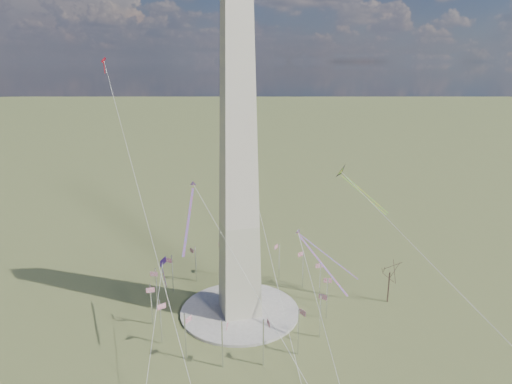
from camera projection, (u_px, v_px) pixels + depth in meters
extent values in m
plane|color=#4C5A2D|center=(240.00, 312.00, 138.86)|extent=(2000.00, 2000.00, 0.00)
cylinder|color=beige|center=(240.00, 311.00, 138.75)|extent=(36.00, 36.00, 0.80)
cylinder|color=white|center=(320.00, 283.00, 143.54)|extent=(0.36, 0.36, 13.00)
cube|color=#B51835|center=(319.00, 266.00, 143.29)|extent=(2.40, 0.08, 1.50)
cylinder|color=white|center=(303.00, 270.00, 152.29)|extent=(0.36, 0.36, 13.00)
cube|color=#B51835|center=(301.00, 254.00, 151.82)|extent=(2.25, 0.99, 1.50)
cylinder|color=white|center=(279.00, 262.00, 158.72)|extent=(0.36, 0.36, 13.00)
cube|color=#B51835|center=(276.00, 247.00, 157.89)|extent=(1.75, 1.75, 1.50)
cylinder|color=white|center=(252.00, 258.00, 161.86)|extent=(0.36, 0.36, 13.00)
cube|color=#B51835|center=(248.00, 244.00, 160.56)|extent=(0.99, 2.25, 1.50)
cylinder|color=white|center=(223.00, 259.00, 161.22)|extent=(0.36, 0.36, 13.00)
cube|color=#B51835|center=(219.00, 245.00, 159.44)|extent=(0.08, 2.40, 1.50)
cylinder|color=white|center=(196.00, 264.00, 156.91)|extent=(0.36, 0.36, 13.00)
cube|color=#B51835|center=(192.00, 251.00, 154.69)|extent=(0.99, 2.25, 1.50)
cylinder|color=white|center=(173.00, 274.00, 149.58)|extent=(0.36, 0.36, 13.00)
cube|color=#B51835|center=(169.00, 260.00, 147.04)|extent=(1.75, 1.75, 1.50)
cylinder|color=white|center=(156.00, 288.00, 140.34)|extent=(0.36, 0.36, 13.00)
cube|color=#B51835|center=(154.00, 274.00, 137.64)|extent=(2.25, 0.99, 1.50)
cylinder|color=white|center=(151.00, 305.00, 130.61)|extent=(0.36, 0.36, 13.00)
cube|color=#B51835|center=(150.00, 290.00, 127.94)|extent=(2.40, 0.08, 1.50)
cylinder|color=white|center=(161.00, 322.00, 121.86)|extent=(0.36, 0.36, 13.00)
cube|color=#B51835|center=(162.00, 306.00, 119.41)|extent=(2.25, 0.99, 1.50)
cylinder|color=white|center=(185.00, 337.00, 115.43)|extent=(0.36, 0.36, 13.00)
cube|color=#B51835|center=(189.00, 320.00, 113.35)|extent=(1.75, 1.75, 1.50)
cylinder|color=white|center=(222.00, 344.00, 112.29)|extent=(0.36, 0.36, 13.00)
cube|color=#B51835|center=(227.00, 326.00, 110.67)|extent=(0.99, 2.25, 1.50)
cylinder|color=white|center=(263.00, 343.00, 112.93)|extent=(0.36, 0.36, 13.00)
cube|color=#B51835|center=(268.00, 323.00, 111.79)|extent=(0.08, 2.40, 1.50)
cylinder|color=white|center=(298.00, 332.00, 117.24)|extent=(0.36, 0.36, 13.00)
cube|color=#B51835|center=(303.00, 312.00, 116.54)|extent=(0.99, 2.25, 1.50)
cylinder|color=white|center=(320.00, 316.00, 124.57)|extent=(0.36, 0.36, 13.00)
cube|color=#B51835|center=(323.00, 297.00, 124.20)|extent=(1.75, 1.75, 1.50)
cylinder|color=white|center=(327.00, 299.00, 133.81)|extent=(0.36, 0.36, 13.00)
cube|color=#B51835|center=(328.00, 280.00, 133.59)|extent=(2.25, 0.99, 1.50)
cylinder|color=#4A362D|center=(389.00, 287.00, 143.72)|extent=(0.45, 0.45, 10.17)
cube|color=#ECB50C|center=(366.00, 194.00, 141.03)|extent=(10.59, 10.83, 10.32)
cube|color=#ECB50C|center=(364.00, 195.00, 139.47)|extent=(10.59, 10.83, 10.32)
cube|color=#411A78|center=(163.00, 262.00, 125.44)|extent=(1.81, 3.02, 2.55)
cube|color=red|center=(164.00, 276.00, 126.59)|extent=(1.40, 3.12, 8.80)
cube|color=red|center=(322.00, 265.00, 121.55)|extent=(7.99, 16.62, 11.27)
cube|color=red|center=(188.00, 220.00, 113.66)|extent=(5.64, 18.05, 11.65)
cube|color=red|center=(328.00, 256.00, 146.16)|extent=(16.07, 12.68, 12.46)
cube|color=red|center=(104.00, 60.00, 146.15)|extent=(1.77, 1.81, 1.89)
cube|color=red|center=(104.00, 67.00, 146.72)|extent=(0.36, 1.63, 4.33)
cube|color=silver|center=(232.00, 98.00, 163.95)|extent=(1.21, 1.82, 1.44)
cube|color=silver|center=(232.00, 103.00, 164.38)|extent=(0.89, 1.17, 3.28)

